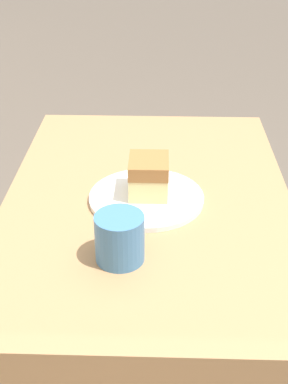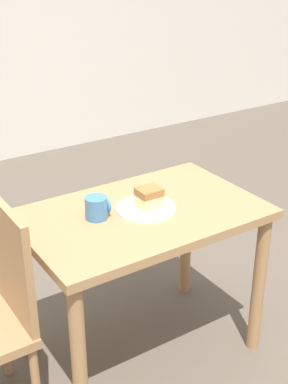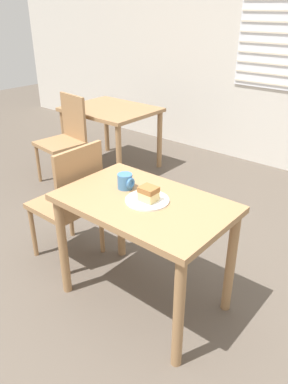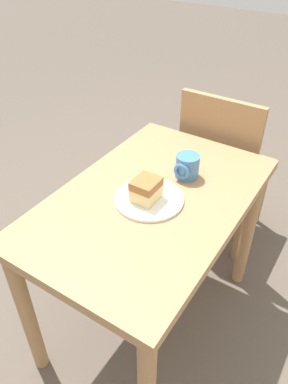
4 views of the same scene
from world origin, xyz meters
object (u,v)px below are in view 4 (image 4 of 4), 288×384
object	(u,v)px
dining_table_near	(151,221)
plate	(149,199)
coffee_mug	(187,167)
cake_slice	(147,189)
chair_near_window	(223,165)

from	to	relation	value
dining_table_near	plate	size ratio (longest dim) A/B	3.96
plate	coffee_mug	bearing A→B (deg)	168.18
cake_slice	coffee_mug	distance (m)	0.23
dining_table_near	cake_slice	size ratio (longest dim) A/B	10.24
plate	coffee_mug	distance (m)	0.22
dining_table_near	plate	distance (m)	0.13
dining_table_near	cake_slice	bearing A→B (deg)	-3.14
dining_table_near	coffee_mug	bearing A→B (deg)	166.07
chair_near_window	cake_slice	distance (m)	0.81
cake_slice	dining_table_near	bearing A→B (deg)	176.86
dining_table_near	coffee_mug	xyz separation A→B (m)	(-0.19, 0.05, 0.17)
dining_table_near	chair_near_window	bearing A→B (deg)	178.79
dining_table_near	chair_near_window	xyz separation A→B (m)	(-0.72, 0.02, -0.12)
chair_near_window	cake_slice	bearing A→B (deg)	88.71
dining_table_near	plate	xyz separation A→B (m)	(0.02, 0.00, 0.13)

